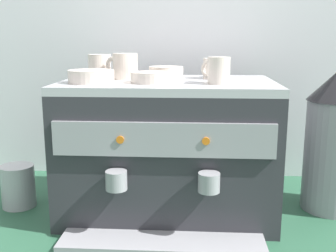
# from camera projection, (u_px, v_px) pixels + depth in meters

# --- Properties ---
(ground_plane) EXTENTS (4.00, 4.00, 0.00)m
(ground_plane) POSITION_uv_depth(u_px,v_px,m) (168.00, 209.00, 1.31)
(ground_plane) COLOR #28563D
(tiled_backsplash_wall) EXTENTS (2.80, 0.03, 0.92)m
(tiled_backsplash_wall) POSITION_uv_depth(u_px,v_px,m) (174.00, 57.00, 1.57)
(tiled_backsplash_wall) COLOR silver
(tiled_backsplash_wall) RESTS_ON ground_plane
(espresso_machine) EXTENTS (0.63, 0.50, 0.41)m
(espresso_machine) POSITION_uv_depth(u_px,v_px,m) (168.00, 148.00, 1.26)
(espresso_machine) COLOR #2D2D33
(espresso_machine) RESTS_ON ground_plane
(ceramic_cup_0) EXTENTS (0.11, 0.09, 0.08)m
(ceramic_cup_0) POSITION_uv_depth(u_px,v_px,m) (124.00, 66.00, 1.26)
(ceramic_cup_0) COLOR beige
(ceramic_cup_0) RESTS_ON espresso_machine
(ceramic_cup_1) EXTENTS (0.08, 0.09, 0.07)m
(ceramic_cup_1) POSITION_uv_depth(u_px,v_px,m) (218.00, 70.00, 1.13)
(ceramic_cup_1) COLOR beige
(ceramic_cup_1) RESTS_ON espresso_machine
(ceramic_cup_2) EXTENTS (0.08, 0.10, 0.07)m
(ceramic_cup_2) POSITION_uv_depth(u_px,v_px,m) (99.00, 66.00, 1.34)
(ceramic_cup_2) COLOR beige
(ceramic_cup_2) RESTS_ON espresso_machine
(ceramic_cup_3) EXTENTS (0.08, 0.11, 0.06)m
(ceramic_cup_3) POSITION_uv_depth(u_px,v_px,m) (216.00, 68.00, 1.28)
(ceramic_cup_3) COLOR beige
(ceramic_cup_3) RESTS_ON espresso_machine
(ceramic_bowl_0) EXTENTS (0.12, 0.12, 0.03)m
(ceramic_bowl_0) POSITION_uv_depth(u_px,v_px,m) (152.00, 78.00, 1.17)
(ceramic_bowl_0) COLOR beige
(ceramic_bowl_0) RESTS_ON espresso_machine
(ceramic_bowl_1) EXTENTS (0.11, 0.11, 0.04)m
(ceramic_bowl_1) POSITION_uv_depth(u_px,v_px,m) (166.00, 73.00, 1.29)
(ceramic_bowl_1) COLOR beige
(ceramic_bowl_1) RESTS_ON espresso_machine
(ceramic_bowl_2) EXTENTS (0.13, 0.13, 0.04)m
(ceramic_bowl_2) POSITION_uv_depth(u_px,v_px,m) (91.00, 77.00, 1.16)
(ceramic_bowl_2) COLOR beige
(ceramic_bowl_2) RESTS_ON espresso_machine
(coffee_grinder) EXTENTS (0.19, 0.19, 0.45)m
(coffee_grinder) POSITION_uv_depth(u_px,v_px,m) (336.00, 139.00, 1.27)
(coffee_grinder) COLOR #939399
(coffee_grinder) RESTS_ON ground_plane
(milk_pitcher) EXTENTS (0.11, 0.11, 0.14)m
(milk_pitcher) POSITION_uv_depth(u_px,v_px,m) (18.00, 186.00, 1.32)
(milk_pitcher) COLOR #B7B7BC
(milk_pitcher) RESTS_ON ground_plane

